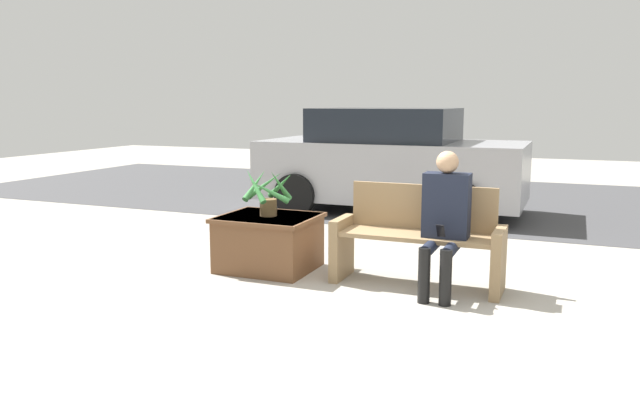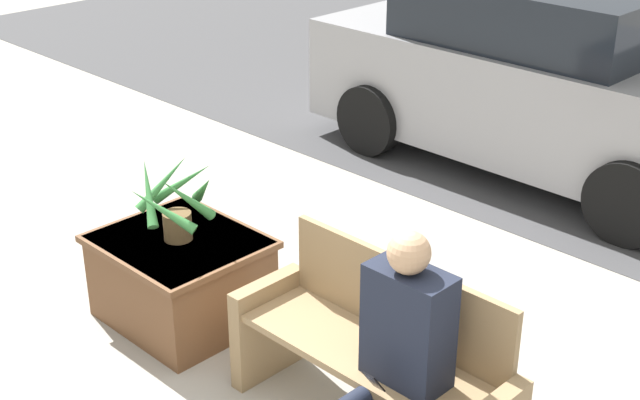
# 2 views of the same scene
# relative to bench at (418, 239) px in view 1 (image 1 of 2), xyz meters

# --- Properties ---
(ground_plane) EXTENTS (30.00, 30.00, 0.00)m
(ground_plane) POSITION_rel_bench_xyz_m (0.10, -0.65, -0.44)
(ground_plane) COLOR #9E998E
(road_surface) EXTENTS (20.00, 6.00, 0.01)m
(road_surface) POSITION_rel_bench_xyz_m (0.10, 5.38, -0.44)
(road_surface) COLOR #424244
(road_surface) RESTS_ON ground_plane
(bench) EXTENTS (1.57, 0.49, 0.93)m
(bench) POSITION_rel_bench_xyz_m (0.00, 0.00, 0.00)
(bench) COLOR #8C704C
(bench) RESTS_ON ground_plane
(person_seated) EXTENTS (0.40, 0.59, 1.28)m
(person_seated) POSITION_rel_bench_xyz_m (0.27, -0.17, 0.27)
(person_seated) COLOR black
(person_seated) RESTS_ON ground_plane
(planter_box) EXTENTS (0.96, 0.84, 0.56)m
(planter_box) POSITION_rel_bench_xyz_m (-1.54, -0.04, -0.14)
(planter_box) COLOR brown
(planter_box) RESTS_ON ground_plane
(potted_plant) EXTENTS (0.57, 0.58, 0.50)m
(potted_plant) POSITION_rel_bench_xyz_m (-1.54, -0.04, 0.35)
(potted_plant) COLOR brown
(potted_plant) RESTS_ON planter_box
(parked_car) EXTENTS (3.99, 1.98, 1.60)m
(parked_car) POSITION_rel_bench_xyz_m (-1.34, 3.72, 0.34)
(parked_car) COLOR #99999E
(parked_car) RESTS_ON ground_plane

